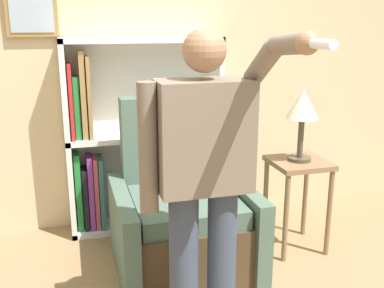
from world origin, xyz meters
The scene contains 6 objects.
wall_back centered at (-0.01, 2.03, 1.40)m, with size 8.00×0.11×2.80m.
bookcase centered at (-0.24, 1.87, 0.73)m, with size 1.22×0.28×1.52m.
armchair centered at (0.01, 1.19, 0.35)m, with size 0.91×0.88×1.13m.
person_standing centered at (-0.07, 0.41, 0.92)m, with size 0.60×0.78×1.61m.
side_table centered at (0.88, 1.18, 0.53)m, with size 0.39×0.39×0.68m.
table_lamp centered at (0.88, 1.18, 1.05)m, with size 0.23×0.23×0.51m.
Camera 1 is at (-0.67, -1.56, 1.63)m, focal length 42.00 mm.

